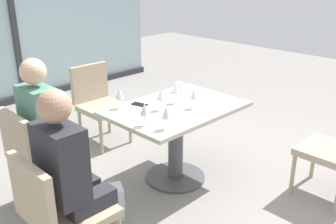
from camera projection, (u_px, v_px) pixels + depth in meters
ground_plane at (175, 178)px, 3.63m from camera, size 12.00×12.00×0.00m
window_wall_backdrop at (12, 18)px, 5.30m from camera, size 4.72×0.10×2.70m
dining_table_main at (176, 127)px, 3.44m from camera, size 1.18×0.83×0.73m
chair_far_left at (38, 153)px, 3.04m from camera, size 0.50×0.46×0.87m
chair_side_end at (59, 209)px, 2.34m from camera, size 0.50×0.46×0.87m
chair_near_window at (98, 100)px, 4.25m from camera, size 0.46×0.51×0.87m
person_far_left at (47, 126)px, 3.04m from camera, size 0.39×0.34×1.26m
person_side_end at (71, 174)px, 2.34m from camera, size 0.39×0.34×1.26m
wine_glass_0 at (166, 113)px, 2.86m from camera, size 0.07×0.07×0.18m
wine_glass_1 at (161, 95)px, 3.25m from camera, size 0.07×0.07×0.18m
wine_glass_2 at (194, 94)px, 3.28m from camera, size 0.07×0.07×0.18m
wine_glass_3 at (145, 110)px, 2.92m from camera, size 0.07×0.07×0.18m
wine_glass_4 at (176, 89)px, 3.41m from camera, size 0.07×0.07×0.18m
wine_glass_5 at (120, 94)px, 3.29m from camera, size 0.07×0.07×0.18m
coffee_cup at (179, 87)px, 3.76m from camera, size 0.08×0.08×0.09m
cell_phone_on_table at (140, 104)px, 3.41m from camera, size 0.10×0.16×0.01m
handbag_0 at (104, 204)px, 2.99m from camera, size 0.34×0.28×0.28m
handbag_2 at (86, 203)px, 3.01m from camera, size 0.32×0.21×0.28m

